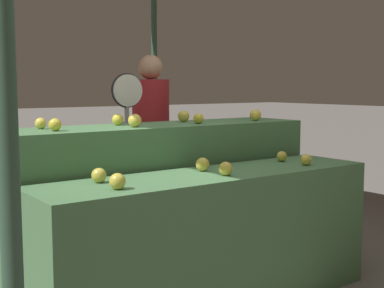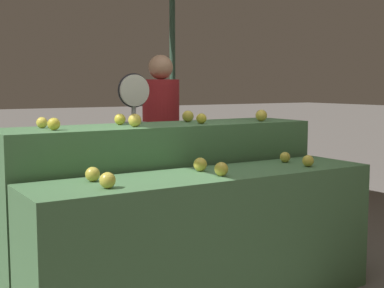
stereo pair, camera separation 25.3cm
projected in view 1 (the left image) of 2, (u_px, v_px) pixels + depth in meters
name	position (u px, v px, depth m)	size (l,w,h in m)	color
display_counter_front	(212.00, 241.00, 3.32)	(2.27, 0.55, 0.85)	#4C7A4C
display_counter_back	(160.00, 203.00, 3.79)	(2.27, 0.55, 1.11)	#4C7A4C
apple_front_0	(117.00, 181.00, 2.76)	(0.09, 0.09, 0.09)	gold
apple_front_1	(226.00, 169.00, 3.18)	(0.08, 0.08, 0.08)	yellow
apple_front_2	(306.00, 160.00, 3.60)	(0.08, 0.08, 0.08)	yellow
apple_front_3	(99.00, 175.00, 2.95)	(0.08, 0.08, 0.08)	gold
apple_front_4	(203.00, 164.00, 3.35)	(0.09, 0.09, 0.09)	yellow
apple_front_5	(282.00, 156.00, 3.78)	(0.07, 0.07, 0.07)	gold
apple_back_0	(55.00, 125.00, 3.18)	(0.08, 0.08, 0.08)	gold
apple_back_1	(135.00, 121.00, 3.47)	(0.09, 0.09, 0.09)	yellow
apple_back_2	(199.00, 119.00, 3.80)	(0.07, 0.07, 0.07)	gold
apple_back_3	(255.00, 115.00, 4.10)	(0.09, 0.09, 0.09)	yellow
apple_back_4	(41.00, 123.00, 3.33)	(0.07, 0.07, 0.07)	yellow
apple_back_5	(118.00, 120.00, 3.64)	(0.08, 0.08, 0.08)	gold
apple_back_6	(184.00, 116.00, 3.97)	(0.09, 0.09, 0.09)	gold
produce_scale	(128.00, 126.00, 4.20)	(0.27, 0.20, 1.48)	#99999E
person_vendor_at_scale	(151.00, 133.00, 4.75)	(0.45, 0.45, 1.66)	#2D2D38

